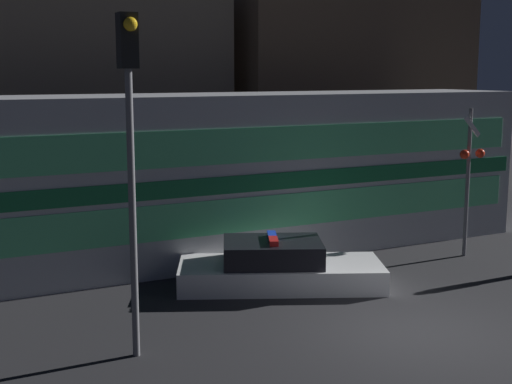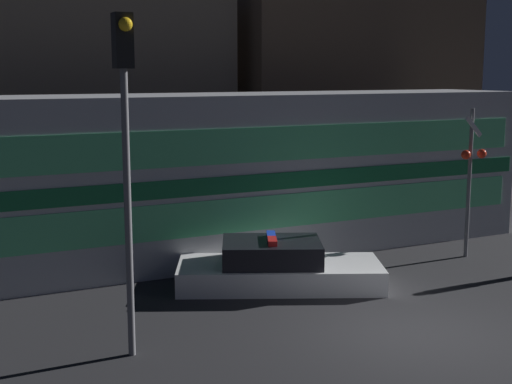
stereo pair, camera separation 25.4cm
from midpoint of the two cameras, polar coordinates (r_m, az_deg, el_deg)
name	(u,v)px [view 1 (the left image)]	position (r m, az deg, el deg)	size (l,w,h in m)	color
ground_plane	(411,331)	(14.25, 11.79, -10.85)	(120.00, 120.00, 0.00)	black
train	(235,175)	(19.32, -2.05, 1.40)	(17.12, 3.12, 4.35)	#B7BABF
police_car	(278,268)	(16.63, 1.35, -6.09)	(5.06, 3.67, 1.20)	silver
crossing_signal_near	(470,170)	(19.71, 16.36, 1.73)	(0.79, 0.30, 3.99)	slate
traffic_light_corner	(130,121)	(12.10, -10.65, 5.57)	(0.30, 0.46, 5.88)	slate
building_left	(58,105)	(25.91, -15.82, 6.70)	(11.65, 4.04, 7.57)	#726656
building_center	(348,74)	(29.88, 7.09, 9.34)	(10.30, 4.03, 9.67)	brown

